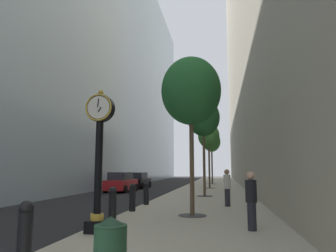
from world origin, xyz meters
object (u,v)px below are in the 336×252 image
at_px(street_clock, 99,152).
at_px(bollard_third, 113,203).
at_px(street_tree_mid_far, 209,136).
at_px(trash_bin, 110,250).
at_px(pedestrian_by_clock, 227,186).
at_px(bollard_nearest, 25,229).
at_px(pedestrian_walking, 251,199).
at_px(street_tree_mid_near, 203,118).
at_px(car_black_near, 137,181).
at_px(bollard_fourth, 132,197).
at_px(street_tree_far, 212,142).
at_px(street_tree_near, 191,92).
at_px(bollard_fifth, 146,192).
at_px(car_red_mid, 121,182).

relative_size(street_clock, bollard_third, 3.56).
xyz_separation_m(street_clock, street_tree_mid_far, (2.40, 21.52, 2.70)).
bearing_deg(trash_bin, pedestrian_by_clock, 79.44).
relative_size(bollard_nearest, pedestrian_walking, 0.68).
xyz_separation_m(street_tree_mid_near, car_black_near, (-7.44, 9.86, -4.68)).
xyz_separation_m(bollard_fourth, street_tree_far, (2.69, 25.84, 4.59)).
bearing_deg(bollard_third, pedestrian_by_clock, 50.16).
height_order(street_tree_mid_near, street_tree_mid_far, street_tree_mid_near).
distance_m(street_tree_near, street_tree_mid_far, 17.81).
distance_m(bollard_third, pedestrian_by_clock, 6.41).
bearing_deg(bollard_fourth, street_tree_near, -17.89).
bearing_deg(pedestrian_by_clock, bollard_fourth, -149.40).
height_order(bollard_fifth, pedestrian_by_clock, pedestrian_by_clock).
bearing_deg(street_tree_mid_near, pedestrian_walking, -80.07).
bearing_deg(bollard_fourth, pedestrian_walking, -36.65).
bearing_deg(car_red_mid, street_tree_mid_near, -31.75).
relative_size(street_tree_mid_near, pedestrian_by_clock, 3.71).
bearing_deg(bollard_third, trash_bin, -70.34).
xyz_separation_m(street_tree_near, street_tree_mid_far, (0.00, 17.81, 0.02)).
bearing_deg(street_tree_near, bollard_nearest, -112.15).
bearing_deg(street_tree_far, bollard_fourth, -95.94).
bearing_deg(street_tree_mid_near, street_tree_mid_far, 90.00).
relative_size(street_tree_mid_near, car_red_mid, 1.58).
distance_m(bollard_third, street_tree_near, 5.37).
xyz_separation_m(trash_bin, car_red_mid, (-6.83, 20.98, 0.14)).
bearing_deg(street_tree_mid_far, pedestrian_by_clock, -84.43).
relative_size(bollard_fifth, pedestrian_walking, 0.68).
distance_m(bollard_nearest, car_red_mid, 20.65).
bearing_deg(pedestrian_by_clock, bollard_third, -129.84).
distance_m(street_clock, trash_bin, 4.53).
bearing_deg(bollard_third, street_tree_mid_far, 82.13).
distance_m(bollard_third, street_tree_mid_far, 20.10).
relative_size(trash_bin, pedestrian_walking, 0.61).
distance_m(street_tree_far, trash_bin, 34.51).
height_order(street_tree_mid_near, pedestrian_by_clock, street_tree_mid_near).
xyz_separation_m(bollard_fifth, street_tree_far, (2.69, 23.35, 4.59)).
xyz_separation_m(bollard_nearest, bollard_fourth, (0.00, 7.47, 0.00)).
xyz_separation_m(bollard_third, car_red_mid, (-4.74, 15.12, 0.06)).
height_order(trash_bin, pedestrian_by_clock, pedestrian_by_clock).
bearing_deg(trash_bin, street_tree_far, 89.01).
relative_size(bollard_third, street_tree_near, 0.18).
xyz_separation_m(bollard_fifth, street_tree_mid_near, (2.69, 5.55, 4.71)).
relative_size(street_tree_near, trash_bin, 6.11).
relative_size(street_tree_near, car_red_mid, 1.52).
bearing_deg(street_clock, bollard_fourth, 93.61).
bearing_deg(street_tree_near, pedestrian_by_clock, 66.75).
xyz_separation_m(street_tree_near, pedestrian_by_clock, (1.41, 3.29, -4.01)).
relative_size(street_tree_far, car_red_mid, 1.54).
height_order(street_tree_near, street_tree_mid_far, street_tree_near).
bearing_deg(bollard_nearest, street_tree_mid_near, 80.17).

